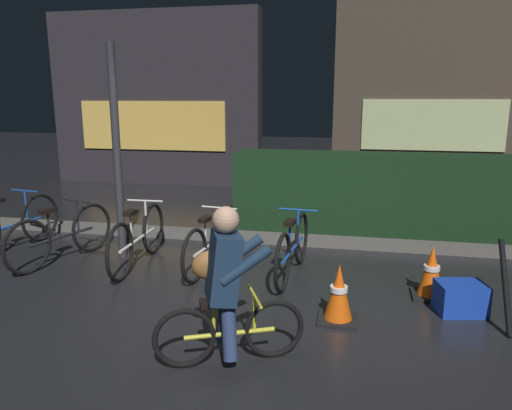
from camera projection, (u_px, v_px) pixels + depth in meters
The scene contains 16 objects.
ground_plane at pixel (224, 306), 4.83m from camera, with size 40.00×40.00×0.00m, color black.
sidewalk_curb at pixel (265, 238), 6.92m from camera, with size 12.00×0.24×0.12m, color #56544F.
hedge_row at pixel (394, 194), 7.31m from camera, with size 4.80×0.70×1.18m, color black.
storefront_left at pixel (156, 100), 11.26m from camera, with size 4.92×0.54×3.88m.
storefront_right at pixel (435, 73), 10.61m from camera, with size 4.30×0.54×5.06m.
street_post at pixel (117, 154), 6.01m from camera, with size 0.10×0.10×2.65m, color #2D2D33.
parked_bike_leftmost at pixel (11, 225), 6.46m from camera, with size 0.46×1.68×0.78m.
parked_bike_left_mid at pixel (61, 236), 6.04m from camera, with size 0.56×1.56×0.74m.
parked_bike_center_left at pixel (138, 238), 5.89m from camera, with size 0.46×1.66×0.77m.
parked_bike_center_right at pixel (211, 243), 5.79m from camera, with size 0.46×1.53×0.71m.
parked_bike_right_mid at pixel (293, 248), 5.56m from camera, with size 0.46×1.59×0.73m.
traffic_cone_near at pixel (339, 294), 4.46m from camera, with size 0.36×0.36×0.54m.
traffic_cone_far at pixel (431, 273), 4.99m from camera, with size 0.36×0.36×0.55m.
blue_crate at pixel (461, 298), 4.64m from camera, with size 0.44×0.32×0.30m, color #193DB7.
cyclist at pixel (225, 285), 3.70m from camera, with size 1.10×0.56×1.25m.
closed_umbrella at pixel (505, 287), 4.29m from camera, with size 0.05×0.05×0.85m, color black.
Camera 1 is at (1.20, -4.34, 2.03)m, focal length 34.32 mm.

